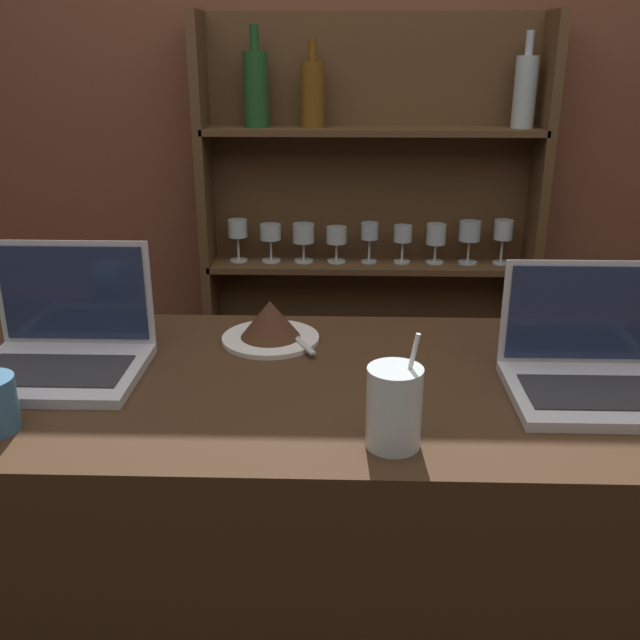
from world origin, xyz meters
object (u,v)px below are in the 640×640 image
laptop_near (63,345)px  cake_plate (270,324)px  laptop_far (593,367)px  water_glass (394,407)px

laptop_near → cake_plate: size_ratio=1.52×
laptop_far → cake_plate: 0.61m
cake_plate → laptop_far: bearing=-19.7°
laptop_far → water_glass: size_ratio=1.63×
laptop_far → laptop_near: bearing=176.3°
laptop_near → cake_plate: laptop_near is taller
laptop_near → laptop_far: 0.94m
cake_plate → water_glass: bearing=-61.1°
laptop_far → cake_plate: size_ratio=1.49×
water_glass → laptop_near: bearing=156.5°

